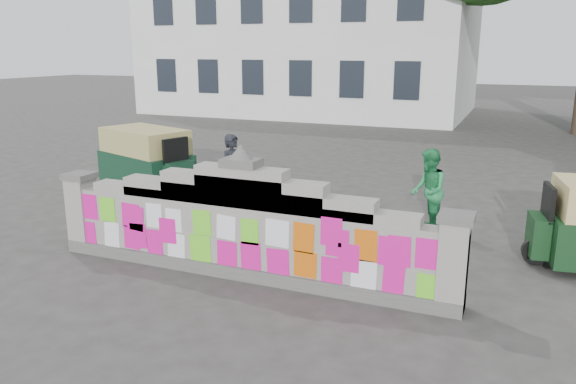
# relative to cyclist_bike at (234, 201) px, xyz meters

# --- Properties ---
(ground) EXTENTS (100.00, 100.00, 0.00)m
(ground) POSITION_rel_cyclist_bike_xyz_m (1.37, -2.29, -0.44)
(ground) COLOR #383533
(ground) RESTS_ON ground
(parapet_wall) EXTENTS (6.48, 0.44, 2.01)m
(parapet_wall) POSITION_rel_cyclist_bike_xyz_m (1.37, -2.30, 0.31)
(parapet_wall) COLOR #4C4C49
(parapet_wall) RESTS_ON ground
(building) EXTENTS (16.00, 10.00, 8.90)m
(building) POSITION_rel_cyclist_bike_xyz_m (-5.63, 19.69, 3.57)
(building) COLOR silver
(building) RESTS_ON ground
(cyclist_bike) EXTENTS (1.79, 1.13, 0.89)m
(cyclist_bike) POSITION_rel_cyclist_bike_xyz_m (0.00, 0.00, 0.00)
(cyclist_bike) COLOR black
(cyclist_bike) RESTS_ON ground
(cyclist_rider) EXTENTS (0.53, 0.64, 1.50)m
(cyclist_rider) POSITION_rel_cyclist_bike_xyz_m (0.00, 0.00, 0.31)
(cyclist_rider) COLOR black
(cyclist_rider) RESTS_ON ground
(pedestrian) EXTENTS (0.77, 0.89, 1.56)m
(pedestrian) POSITION_rel_cyclist_bike_xyz_m (3.55, 0.93, 0.34)
(pedestrian) COLOR #27904E
(pedestrian) RESTS_ON ground
(rickshaw_left) EXTENTS (2.75, 1.93, 1.48)m
(rickshaw_left) POSITION_rel_cyclist_bike_xyz_m (-3.15, 1.54, 0.32)
(rickshaw_left) COLOR #103220
(rickshaw_left) RESTS_ON ground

